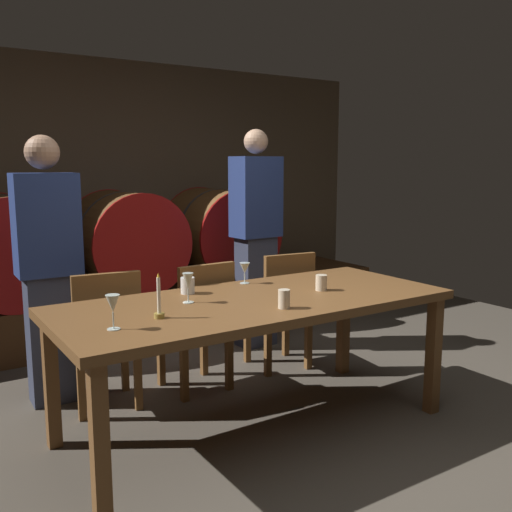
{
  "coord_description": "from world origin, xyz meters",
  "views": [
    {
      "loc": [
        -1.75,
        -2.29,
        1.51
      ],
      "look_at": [
        0.05,
        0.48,
        0.98
      ],
      "focal_mm": 39.95,
      "sensor_mm": 36.0,
      "label": 1
    }
  ],
  "objects": [
    {
      "name": "cup_center",
      "position": [
        -0.06,
        0.05,
        0.82
      ],
      "size": [
        0.06,
        0.06,
        0.1
      ],
      "primitive_type": "cylinder",
      "color": "beige",
      "rests_on": "dining_table"
    },
    {
      "name": "chair_right",
      "position": [
        0.64,
        1.03,
        0.49
      ],
      "size": [
        0.44,
        0.44,
        0.88
      ],
      "rotation": [
        0.0,
        0.0,
        3.03
      ],
      "color": "brown",
      "rests_on": "ground"
    },
    {
      "name": "chair_center",
      "position": [
        -0.07,
        0.98,
        0.49
      ],
      "size": [
        0.41,
        0.41,
        0.88
      ],
      "rotation": [
        0.0,
        0.0,
        3.18
      ],
      "color": "brown",
      "rests_on": "ground"
    },
    {
      "name": "wine_glass_center",
      "position": [
        -0.42,
        0.43,
        0.88
      ],
      "size": [
        0.06,
        0.06,
        0.16
      ],
      "color": "silver",
      "rests_on": "dining_table"
    },
    {
      "name": "barrel_shelf",
      "position": [
        0.0,
        2.55,
        0.21
      ],
      "size": [
        5.12,
        0.9,
        0.41
      ],
      "primitive_type": "cube",
      "color": "#4C2D16",
      "rests_on": "ground"
    },
    {
      "name": "wine_barrel_left",
      "position": [
        -0.99,
        2.55,
        0.84
      ],
      "size": [
        0.87,
        0.91,
        0.87
      ],
      "color": "#513319",
      "rests_on": "barrel_shelf"
    },
    {
      "name": "dining_table",
      "position": [
        -0.06,
        0.32,
        0.7
      ],
      "size": [
        2.22,
        0.94,
        0.77
      ],
      "color": "brown",
      "rests_on": "ground"
    },
    {
      "name": "guest_left",
      "position": [
        -0.93,
        1.35,
        0.87
      ],
      "size": [
        0.39,
        0.25,
        1.69
      ],
      "rotation": [
        0.0,
        0.0,
        3.11
      ],
      "color": "#33384C",
      "rests_on": "ground"
    },
    {
      "name": "wine_barrel_right",
      "position": [
        0.96,
        2.55,
        0.84
      ],
      "size": [
        0.87,
        0.91,
        0.87
      ],
      "color": "brown",
      "rests_on": "barrel_shelf"
    },
    {
      "name": "cup_right",
      "position": [
        0.38,
        0.28,
        0.82
      ],
      "size": [
        0.07,
        0.07,
        0.09
      ],
      "primitive_type": "cylinder",
      "color": "beige",
      "rests_on": "dining_table"
    },
    {
      "name": "ground_plane",
      "position": [
        0.0,
        0.0,
        0.0
      ],
      "size": [
        7.39,
        7.39,
        0.0
      ],
      "primitive_type": "plane",
      "color": "#4C443A"
    },
    {
      "name": "wine_barrel_center",
      "position": [
        0.01,
        2.55,
        0.84
      ],
      "size": [
        0.87,
        0.91,
        0.87
      ],
      "color": "brown",
      "rests_on": "barrel_shelf"
    },
    {
      "name": "back_wall",
      "position": [
        0.0,
        3.1,
        1.24
      ],
      "size": [
        5.69,
        0.24,
        2.47
      ],
      "primitive_type": "cube",
      "color": "brown",
      "rests_on": "ground"
    },
    {
      "name": "wine_glass_right",
      "position": [
        0.1,
        0.69,
        0.86
      ],
      "size": [
        0.07,
        0.07,
        0.13
      ],
      "color": "silver",
      "rests_on": "dining_table"
    },
    {
      "name": "guest_right",
      "position": [
        0.78,
        1.61,
        0.92
      ],
      "size": [
        0.39,
        0.26,
        1.79
      ],
      "rotation": [
        0.0,
        0.0,
        3.2
      ],
      "color": "#33384C",
      "rests_on": "ground"
    },
    {
      "name": "candle_center",
      "position": [
        -0.68,
        0.23,
        0.83
      ],
      "size": [
        0.05,
        0.05,
        0.23
      ],
      "color": "olive",
      "rests_on": "dining_table"
    },
    {
      "name": "cup_left",
      "position": [
        -0.32,
        0.63,
        0.82
      ],
      "size": [
        0.08,
        0.08,
        0.1
      ],
      "primitive_type": "cylinder",
      "color": "white",
      "rests_on": "dining_table"
    },
    {
      "name": "chair_left",
      "position": [
        -0.69,
        1.04,
        0.49
      ],
      "size": [
        0.44,
        0.44,
        0.88
      ],
      "rotation": [
        0.0,
        0.0,
        3.03
      ],
      "color": "brown",
      "rests_on": "ground"
    },
    {
      "name": "wine_glass_left",
      "position": [
        -0.93,
        0.16,
        0.88
      ],
      "size": [
        0.07,
        0.07,
        0.16
      ],
      "color": "silver",
      "rests_on": "dining_table"
    }
  ]
}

